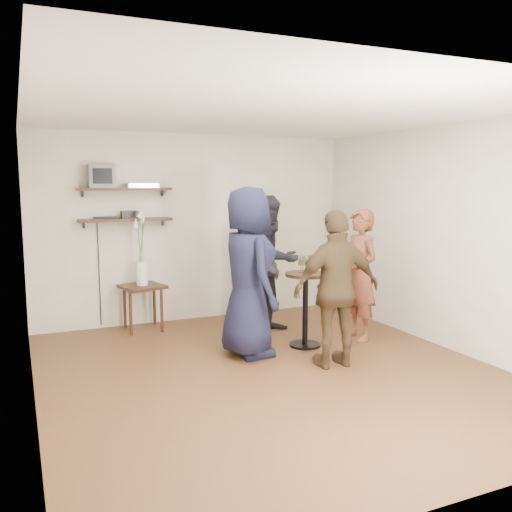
# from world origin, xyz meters

# --- Properties ---
(room) EXTENTS (4.58, 5.08, 2.68)m
(room) POSITION_xyz_m (0.00, 0.00, 1.30)
(room) COLOR #472616
(room) RESTS_ON ground
(shelf_upper) EXTENTS (1.20, 0.25, 0.04)m
(shelf_upper) POSITION_xyz_m (-1.00, 2.38, 1.85)
(shelf_upper) COLOR black
(shelf_upper) RESTS_ON room
(shelf_lower) EXTENTS (1.20, 0.25, 0.04)m
(shelf_lower) POSITION_xyz_m (-1.00, 2.38, 1.45)
(shelf_lower) COLOR black
(shelf_lower) RESTS_ON room
(crt_monitor) EXTENTS (0.32, 0.30, 0.30)m
(crt_monitor) POSITION_xyz_m (-1.30, 2.38, 2.02)
(crt_monitor) COLOR #59595B
(crt_monitor) RESTS_ON shelf_upper
(dvd_deck) EXTENTS (0.40, 0.24, 0.06)m
(dvd_deck) POSITION_xyz_m (-0.77, 2.38, 1.90)
(dvd_deck) COLOR silver
(dvd_deck) RESTS_ON shelf_upper
(radio) EXTENTS (0.22, 0.10, 0.10)m
(radio) POSITION_xyz_m (-0.95, 2.38, 1.52)
(radio) COLOR black
(radio) RESTS_ON shelf_lower
(power_strip) EXTENTS (0.30, 0.05, 0.03)m
(power_strip) POSITION_xyz_m (-1.26, 2.42, 1.48)
(power_strip) COLOR black
(power_strip) RESTS_ON shelf_lower
(side_table) EXTENTS (0.61, 0.61, 0.60)m
(side_table) POSITION_xyz_m (-0.85, 2.17, 0.50)
(side_table) COLOR black
(side_table) RESTS_ON room
(vase_lilies) EXTENTS (0.20, 0.20, 1.01)m
(vase_lilies) POSITION_xyz_m (-0.85, 2.17, 0.92)
(vase_lilies) COLOR silver
(vase_lilies) RESTS_ON side_table
(drinks_table) EXTENTS (0.48, 0.48, 0.88)m
(drinks_table) POSITION_xyz_m (0.76, 0.68, 0.57)
(drinks_table) COLOR black
(drinks_table) RESTS_ON room
(wine_glass_fl) EXTENTS (0.07, 0.07, 0.21)m
(wine_glass_fl) POSITION_xyz_m (0.70, 0.65, 1.03)
(wine_glass_fl) COLOR silver
(wine_glass_fl) RESTS_ON drinks_table
(wine_glass_fr) EXTENTS (0.07, 0.07, 0.21)m
(wine_glass_fr) POSITION_xyz_m (0.83, 0.64, 1.03)
(wine_glass_fr) COLOR silver
(wine_glass_fr) RESTS_ON drinks_table
(wine_glass_bl) EXTENTS (0.06, 0.06, 0.19)m
(wine_glass_bl) POSITION_xyz_m (0.73, 0.74, 1.01)
(wine_glass_bl) COLOR silver
(wine_glass_bl) RESTS_ON drinks_table
(wine_glass_br) EXTENTS (0.07, 0.07, 0.21)m
(wine_glass_br) POSITION_xyz_m (0.78, 0.69, 1.02)
(wine_glass_br) COLOR silver
(wine_glass_br) RESTS_ON drinks_table
(person_plaid) EXTENTS (0.40, 0.60, 1.62)m
(person_plaid) POSITION_xyz_m (1.51, 0.67, 0.81)
(person_plaid) COLOR #B2142E
(person_plaid) RESTS_ON room
(person_dark) EXTENTS (0.95, 0.79, 1.77)m
(person_dark) POSITION_xyz_m (0.65, 1.42, 0.89)
(person_dark) COLOR black
(person_dark) RESTS_ON room
(person_navy) EXTENTS (0.63, 0.95, 1.89)m
(person_navy) POSITION_xyz_m (0.01, 0.65, 0.95)
(person_navy) COLOR black
(person_navy) RESTS_ON room
(person_brown) EXTENTS (1.00, 0.46, 1.66)m
(person_brown) POSITION_xyz_m (0.71, -0.07, 0.83)
(person_brown) COLOR #43301D
(person_brown) RESTS_ON room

